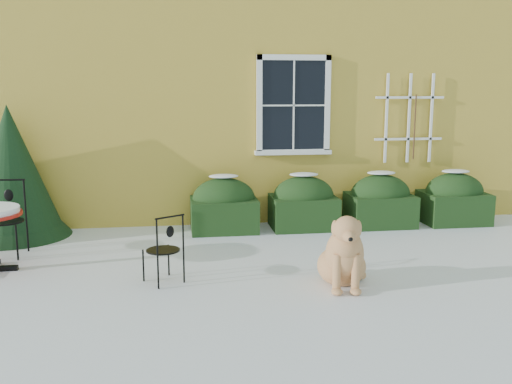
{
  "coord_description": "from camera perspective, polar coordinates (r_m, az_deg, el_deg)",
  "views": [
    {
      "loc": [
        -1.03,
        -6.34,
        2.25
      ],
      "look_at": [
        0.0,
        1.0,
        0.9
      ],
      "focal_mm": 40.0,
      "sensor_mm": 36.0,
      "label": 1
    }
  ],
  "objects": [
    {
      "name": "evergreen_shrub",
      "position": [
        9.42,
        -23.19,
        0.71
      ],
      "size": [
        1.67,
        1.67,
        2.02
      ],
      "rotation": [
        0.0,
        0.0,
        -0.37
      ],
      "color": "black",
      "rests_on": "ground"
    },
    {
      "name": "ground",
      "position": [
        6.8,
        1.19,
        -8.98
      ],
      "size": [
        80.0,
        80.0,
        0.0
      ],
      "primitive_type": "plane",
      "color": "white",
      "rests_on": "ground"
    },
    {
      "name": "patio_chair_far",
      "position": [
        8.44,
        -23.74,
        -2.43
      ],
      "size": [
        0.5,
        0.49,
        1.03
      ],
      "rotation": [
        0.0,
        0.0,
        -0.07
      ],
      "color": "black",
      "rests_on": "ground"
    },
    {
      "name": "hedge_row",
      "position": [
        9.47,
        8.61,
        -1.05
      ],
      "size": [
        4.95,
        0.8,
        0.91
      ],
      "color": "black",
      "rests_on": "ground"
    },
    {
      "name": "house",
      "position": [
        13.41,
        -3.7,
        14.42
      ],
      "size": [
        12.4,
        8.4,
        6.4
      ],
      "color": "gold",
      "rests_on": "ground"
    },
    {
      "name": "dog",
      "position": [
        6.61,
        8.76,
        -6.4
      ],
      "size": [
        0.65,
        0.98,
        0.9
      ],
      "rotation": [
        0.0,
        0.0,
        -0.14
      ],
      "color": "tan",
      "rests_on": "ground"
    },
    {
      "name": "patio_chair_near",
      "position": [
        6.74,
        -9.13,
        -5.62
      ],
      "size": [
        0.5,
        0.5,
        0.83
      ],
      "rotation": [
        0.0,
        0.0,
        3.69
      ],
      "color": "black",
      "rests_on": "ground"
    }
  ]
}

